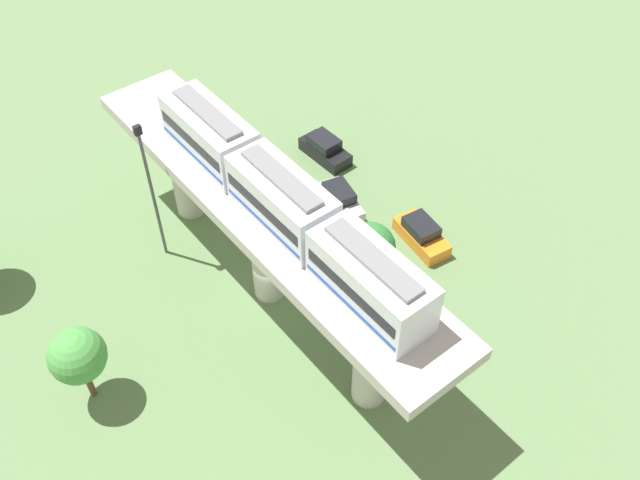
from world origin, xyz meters
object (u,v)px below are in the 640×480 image
object	(u,v)px
tree_far_corner	(77,356)
parked_car_black	(325,149)
parked_car_silver	(340,200)
parked_car_orange	(421,234)
signal_post	(151,188)
tree_near_viaduct	(370,248)
train	(282,201)

from	to	relation	value
tree_far_corner	parked_car_black	bearing A→B (deg)	19.00
parked_car_silver	parked_car_orange	world-z (taller)	same
signal_post	tree_near_viaduct	bearing A→B (deg)	-50.15
parked_car_orange	tree_near_viaduct	xyz separation A→B (m)	(-5.15, -0.51, 2.63)
parked_car_orange	parked_car_silver	bearing A→B (deg)	118.00
train	parked_car_orange	size ratio (longest dim) A/B	4.65
parked_car_orange	parked_car_black	bearing A→B (deg)	95.41
parked_car_orange	tree_far_corner	size ratio (longest dim) A/B	0.83
parked_car_black	signal_post	size ratio (longest dim) A/B	0.41
train	parked_car_black	bearing A→B (deg)	42.45
parked_car_black	tree_near_viaduct	size ratio (longest dim) A/B	0.86
parked_car_black	tree_near_viaduct	bearing A→B (deg)	-118.18
signal_post	parked_car_silver	bearing A→B (deg)	-18.69
parked_car_silver	tree_far_corner	xyz separation A→B (m)	(-20.20, -2.90, 2.98)
parked_car_orange	signal_post	distance (m)	17.64
parked_car_black	tree_far_corner	bearing A→B (deg)	-162.74
signal_post	parked_car_orange	bearing A→B (deg)	-35.51
parked_car_black	tree_near_viaduct	distance (m)	12.96
train	parked_car_black	size ratio (longest dim) A/B	4.82
parked_car_black	tree_near_viaduct	world-z (taller)	tree_near_viaduct
parked_car_silver	parked_car_black	bearing A→B (deg)	75.29
train	parked_car_orange	xyz separation A→B (m)	(10.38, -0.90, -8.60)
parked_car_orange	tree_far_corner	distance (m)	22.73
parked_car_silver	parked_car_orange	distance (m)	6.27
tree_near_viaduct	parked_car_orange	bearing A→B (deg)	5.62
train	tree_far_corner	xyz separation A→B (m)	(-11.96, 2.09, -5.61)
train	signal_post	world-z (taller)	train
parked_car_silver	tree_near_viaduct	distance (m)	7.55
parked_car_black	signal_post	distance (m)	15.16
parked_car_black	parked_car_orange	world-z (taller)	same
parked_car_silver	tree_near_viaduct	size ratio (longest dim) A/B	0.91
train	tree_far_corner	distance (m)	13.37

